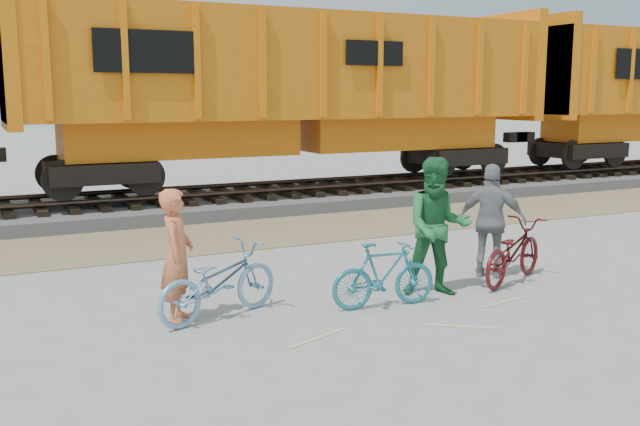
% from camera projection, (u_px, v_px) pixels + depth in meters
% --- Properties ---
extents(ground, '(120.00, 120.00, 0.00)m').
position_uv_depth(ground, '(358.00, 309.00, 9.55)').
color(ground, '#9E9E99').
rests_on(ground, ground).
extents(gravel_strip, '(120.00, 3.00, 0.02)m').
position_uv_depth(gravel_strip, '(226.00, 236.00, 14.42)').
color(gravel_strip, '#8B7556').
rests_on(gravel_strip, ground).
extents(ballast_bed, '(120.00, 4.00, 0.30)m').
position_uv_depth(ballast_bed, '(180.00, 205.00, 17.49)').
color(ballast_bed, slate).
rests_on(ballast_bed, ground).
extents(track, '(120.00, 2.60, 0.24)m').
position_uv_depth(track, '(179.00, 192.00, 17.44)').
color(track, black).
rests_on(track, ballast_bed).
extents(hopper_car_center, '(14.00, 3.13, 4.65)m').
position_uv_depth(hopper_car_center, '(297.00, 88.00, 18.40)').
color(hopper_car_center, black).
rests_on(hopper_car_center, track).
extents(bicycle_blue, '(1.95, 1.22, 0.97)m').
position_uv_depth(bicycle_blue, '(219.00, 281.00, 9.11)').
color(bicycle_blue, '#72A4CD').
rests_on(bicycle_blue, ground).
extents(bicycle_teal, '(1.53, 0.58, 0.90)m').
position_uv_depth(bicycle_teal, '(384.00, 275.00, 9.57)').
color(bicycle_teal, '#227380').
rests_on(bicycle_teal, ground).
extents(bicycle_maroon, '(1.91, 1.34, 0.95)m').
position_uv_depth(bicycle_maroon, '(513.00, 252.00, 10.86)').
color(bicycle_maroon, '#551114').
rests_on(bicycle_maroon, ground).
extents(person_solo, '(0.63, 0.73, 1.70)m').
position_uv_depth(person_solo, '(177.00, 256.00, 8.92)').
color(person_solo, '#D66E43').
rests_on(person_solo, ground).
extents(person_man, '(1.19, 1.10, 1.98)m').
position_uv_depth(person_man, '(438.00, 227.00, 10.10)').
color(person_man, '#206533').
rests_on(person_man, ground).
extents(person_woman, '(1.07, 1.03, 1.79)m').
position_uv_depth(person_woman, '(492.00, 221.00, 11.10)').
color(person_woman, gray).
rests_on(person_woman, ground).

